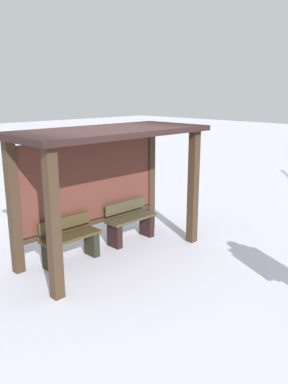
{
  "coord_description": "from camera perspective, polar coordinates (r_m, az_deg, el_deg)",
  "views": [
    {
      "loc": [
        -4.02,
        -4.84,
        2.76
      ],
      "look_at": [
        0.22,
        -0.55,
        1.2
      ],
      "focal_mm": 36.06,
      "sensor_mm": 36.0,
      "label": 1
    }
  ],
  "objects": [
    {
      "name": "bench_left_inside",
      "position": [
        6.57,
        -10.82,
        -7.28
      ],
      "size": [
        1.03,
        0.35,
        0.76
      ],
      "color": "#44381E",
      "rests_on": "ground"
    },
    {
      "name": "bench_center_inside",
      "position": [
        7.36,
        -2.01,
        -4.62
      ],
      "size": [
        1.03,
        0.36,
        0.76
      ],
      "color": "#463F2A",
      "rests_on": "ground"
    },
    {
      "name": "bus_shelter",
      "position": [
        6.54,
        -5.95,
        4.38
      ],
      "size": [
        3.35,
        1.51,
        2.2
      ],
      "color": "#3F2D1E",
      "rests_on": "ground"
    },
    {
      "name": "ground_plane",
      "position": [
        6.87,
        -4.58,
        -9.25
      ],
      "size": [
        60.0,
        60.0,
        0.0
      ],
      "primitive_type": "plane",
      "color": "white"
    }
  ]
}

